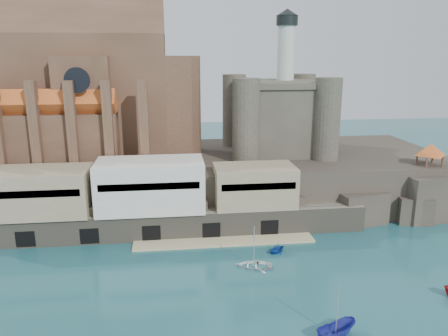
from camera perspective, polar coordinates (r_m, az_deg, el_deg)
ground at (r=57.67m, az=0.27°, el=-17.09°), size 300.00×300.00×0.00m
promontory at (r=91.81m, az=-2.94°, el=-1.43°), size 100.00×36.00×10.00m
quay at (r=75.82m, az=-9.63°, el=-4.23°), size 70.00×12.00×13.05m
church at (r=92.62m, az=-18.32°, el=8.85°), size 47.00×25.93×30.51m
castle_keep at (r=93.23m, az=6.98°, el=7.14°), size 21.20×21.20×29.30m
rock_outcrop at (r=92.55m, az=24.84°, el=-3.27°), size 14.50×10.50×8.70m
pavilion at (r=90.59m, az=25.38°, el=2.02°), size 6.40×6.40×5.40m
boat_2 at (r=53.35m, az=14.34°, el=-20.53°), size 2.58×2.55×5.24m
boat_6 at (r=66.01m, az=3.89°, el=-12.74°), size 1.88×3.99×5.38m
boat_7 at (r=70.79m, az=6.91°, el=-10.84°), size 3.17×3.42×3.39m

